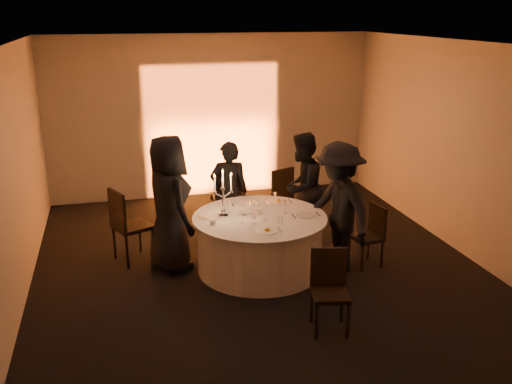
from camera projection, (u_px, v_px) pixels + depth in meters
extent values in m
plane|color=black|center=(260.00, 269.00, 7.83)|extent=(7.00, 7.00, 0.00)
plane|color=silver|center=(260.00, 44.00, 6.91)|extent=(7.00, 7.00, 0.00)
plane|color=#BBB6AE|center=(212.00, 116.00, 10.59)|extent=(7.00, 0.00, 7.00)
plane|color=#BBB6AE|center=(383.00, 284.00, 4.14)|extent=(7.00, 0.00, 7.00)
plane|color=#BBB6AE|center=(12.00, 180.00, 6.65)|extent=(0.00, 7.00, 7.00)
plane|color=#BBB6AE|center=(464.00, 150.00, 8.08)|extent=(0.00, 7.00, 7.00)
cube|color=black|center=(216.00, 195.00, 10.76)|extent=(0.25, 0.12, 0.10)
cylinder|color=black|center=(260.00, 268.00, 7.82)|extent=(0.60, 0.60, 0.03)
cylinder|color=black|center=(260.00, 244.00, 7.71)|extent=(0.20, 0.20, 0.75)
cylinder|color=white|center=(260.00, 244.00, 7.71)|extent=(1.68, 1.68, 0.75)
cylinder|color=white|center=(260.00, 217.00, 7.59)|extent=(1.80, 1.80, 0.02)
cube|color=black|center=(133.00, 226.00, 7.95)|extent=(0.62, 0.62, 0.05)
cube|color=black|center=(117.00, 210.00, 7.74)|extent=(0.23, 0.44, 0.53)
cylinder|color=black|center=(153.00, 245.00, 8.00)|extent=(0.04, 0.04, 0.50)
cylinder|color=black|center=(140.00, 236.00, 8.30)|extent=(0.04, 0.04, 0.50)
cylinder|color=black|center=(127.00, 252.00, 7.77)|extent=(0.04, 0.04, 0.50)
cylinder|color=black|center=(114.00, 243.00, 8.06)|extent=(0.04, 0.04, 0.50)
cube|color=black|center=(227.00, 199.00, 9.22)|extent=(0.46, 0.46, 0.05)
cube|color=black|center=(229.00, 187.00, 8.95)|extent=(0.44, 0.07, 0.50)
cylinder|color=black|center=(237.00, 209.00, 9.50)|extent=(0.04, 0.04, 0.46)
cylinder|color=black|center=(215.00, 210.00, 9.43)|extent=(0.04, 0.04, 0.46)
cylinder|color=black|center=(240.00, 216.00, 9.15)|extent=(0.04, 0.04, 0.46)
cylinder|color=black|center=(217.00, 218.00, 9.08)|extent=(0.04, 0.04, 0.46)
cube|color=black|center=(275.00, 197.00, 9.29)|extent=(0.58, 0.58, 0.05)
cube|color=black|center=(283.00, 184.00, 9.06)|extent=(0.42, 0.21, 0.50)
cylinder|color=black|center=(276.00, 206.00, 9.62)|extent=(0.04, 0.04, 0.47)
cylinder|color=black|center=(259.00, 211.00, 9.40)|extent=(0.04, 0.04, 0.47)
cylinder|color=black|center=(291.00, 212.00, 9.33)|extent=(0.04, 0.04, 0.47)
cylinder|color=black|center=(273.00, 217.00, 9.12)|extent=(0.04, 0.04, 0.47)
cube|color=black|center=(366.00, 238.00, 7.83)|extent=(0.43, 0.43, 0.05)
cube|color=black|center=(378.00, 220.00, 7.82)|extent=(0.10, 0.38, 0.43)
cylinder|color=black|center=(349.00, 249.00, 7.97)|extent=(0.04, 0.04, 0.40)
cylinder|color=black|center=(362.00, 258.00, 7.69)|extent=(0.04, 0.04, 0.40)
cylinder|color=black|center=(368.00, 246.00, 8.09)|extent=(0.04, 0.04, 0.40)
cylinder|color=black|center=(382.00, 254.00, 7.81)|extent=(0.04, 0.04, 0.40)
cube|color=black|center=(330.00, 294.00, 6.21)|extent=(0.47, 0.47, 0.05)
cube|color=black|center=(328.00, 267.00, 6.31)|extent=(0.40, 0.12, 0.46)
cylinder|color=black|center=(316.00, 321.00, 6.11)|extent=(0.04, 0.04, 0.43)
cylinder|color=black|center=(348.00, 320.00, 6.13)|extent=(0.04, 0.04, 0.43)
cylinder|color=black|center=(312.00, 305.00, 6.43)|extent=(0.04, 0.04, 0.43)
cylinder|color=black|center=(342.00, 305.00, 6.45)|extent=(0.04, 0.04, 0.43)
imported|color=black|center=(169.00, 203.00, 7.62)|extent=(0.84, 1.04, 1.85)
imported|color=black|center=(229.00, 192.00, 8.54)|extent=(0.63, 0.47, 1.57)
imported|color=black|center=(302.00, 187.00, 8.63)|extent=(1.02, 1.02, 1.67)
imported|color=black|center=(338.00, 208.00, 7.52)|extent=(0.96, 1.30, 1.79)
cylinder|color=white|center=(212.00, 216.00, 7.58)|extent=(0.27, 0.27, 0.01)
cube|color=#B8B8BD|center=(199.00, 217.00, 7.54)|extent=(0.01, 0.17, 0.01)
cube|color=#B8B8BD|center=(224.00, 215.00, 7.62)|extent=(0.02, 0.17, 0.01)
cylinder|color=white|center=(244.00, 203.00, 8.08)|extent=(0.28, 0.28, 0.01)
cube|color=#B8B8BD|center=(233.00, 204.00, 8.04)|extent=(0.02, 0.17, 0.01)
cube|color=#B8B8BD|center=(256.00, 203.00, 8.12)|extent=(0.01, 0.17, 0.01)
cylinder|color=white|center=(278.00, 202.00, 8.14)|extent=(0.29, 0.29, 0.01)
cube|color=#B8B8BD|center=(267.00, 203.00, 8.10)|extent=(0.02, 0.17, 0.01)
cube|color=#B8B8BD|center=(290.00, 201.00, 8.18)|extent=(0.01, 0.17, 0.01)
sphere|color=gold|center=(278.00, 199.00, 8.13)|extent=(0.07, 0.07, 0.07)
cylinder|color=white|center=(306.00, 215.00, 7.62)|extent=(0.26, 0.26, 0.01)
cube|color=#B8B8BD|center=(294.00, 216.00, 7.58)|extent=(0.02, 0.17, 0.01)
cube|color=#B8B8BD|center=(318.00, 214.00, 7.66)|extent=(0.01, 0.17, 0.01)
cylinder|color=white|center=(267.00, 231.00, 7.07)|extent=(0.26, 0.26, 0.01)
cube|color=#B8B8BD|center=(254.00, 232.00, 7.03)|extent=(0.02, 0.17, 0.01)
cube|color=#B8B8BD|center=(280.00, 230.00, 7.11)|extent=(0.02, 0.17, 0.01)
sphere|color=gold|center=(267.00, 228.00, 7.06)|extent=(0.07, 0.07, 0.07)
cylinder|color=white|center=(213.00, 224.00, 7.31)|extent=(0.11, 0.11, 0.01)
cylinder|color=white|center=(213.00, 222.00, 7.30)|extent=(0.07, 0.07, 0.06)
cylinder|color=white|center=(224.00, 216.00, 7.59)|extent=(0.13, 0.13, 0.02)
sphere|color=white|center=(223.00, 211.00, 7.57)|extent=(0.07, 0.07, 0.07)
cylinder|color=white|center=(223.00, 202.00, 7.53)|extent=(0.03, 0.03, 0.34)
cylinder|color=white|center=(223.00, 189.00, 7.48)|extent=(0.06, 0.06, 0.03)
cylinder|color=white|center=(223.00, 180.00, 7.44)|extent=(0.02, 0.02, 0.22)
cone|color=orange|center=(223.00, 170.00, 7.40)|extent=(0.02, 0.02, 0.04)
cylinder|color=white|center=(219.00, 195.00, 7.49)|extent=(0.12, 0.02, 0.08)
cylinder|color=white|center=(215.00, 193.00, 7.47)|extent=(0.05, 0.05, 0.03)
cylinder|color=white|center=(215.00, 184.00, 7.43)|extent=(0.02, 0.02, 0.22)
cone|color=orange|center=(214.00, 175.00, 7.39)|extent=(0.02, 0.02, 0.04)
cylinder|color=white|center=(227.00, 194.00, 7.52)|extent=(0.12, 0.02, 0.08)
cylinder|color=white|center=(231.00, 192.00, 7.52)|extent=(0.05, 0.05, 0.03)
cylinder|color=white|center=(231.00, 183.00, 7.48)|extent=(0.02, 0.02, 0.22)
cone|color=orange|center=(231.00, 174.00, 7.44)|extent=(0.02, 0.02, 0.04)
cylinder|color=white|center=(245.00, 215.00, 7.63)|extent=(0.06, 0.06, 0.01)
cylinder|color=white|center=(245.00, 211.00, 7.62)|extent=(0.01, 0.01, 0.10)
cone|color=white|center=(245.00, 205.00, 7.59)|extent=(0.07, 0.07, 0.09)
cylinder|color=white|center=(250.00, 214.00, 7.69)|extent=(0.06, 0.06, 0.01)
cylinder|color=white|center=(250.00, 210.00, 7.67)|extent=(0.01, 0.01, 0.10)
cone|color=white|center=(250.00, 204.00, 7.64)|extent=(0.07, 0.07, 0.09)
cylinder|color=white|center=(274.00, 205.00, 8.01)|extent=(0.06, 0.06, 0.01)
cylinder|color=white|center=(274.00, 202.00, 8.00)|extent=(0.01, 0.01, 0.10)
cone|color=white|center=(275.00, 196.00, 7.97)|extent=(0.07, 0.07, 0.09)
cylinder|color=white|center=(242.00, 223.00, 7.34)|extent=(0.06, 0.06, 0.01)
cylinder|color=white|center=(242.00, 220.00, 7.32)|extent=(0.01, 0.01, 0.10)
cone|color=white|center=(242.00, 213.00, 7.30)|extent=(0.07, 0.07, 0.09)
cylinder|color=white|center=(254.00, 224.00, 7.31)|extent=(0.06, 0.06, 0.01)
cylinder|color=white|center=(254.00, 220.00, 7.30)|extent=(0.01, 0.01, 0.10)
cone|color=white|center=(254.00, 214.00, 7.27)|extent=(0.07, 0.07, 0.09)
cylinder|color=white|center=(224.00, 210.00, 7.81)|extent=(0.06, 0.06, 0.01)
cylinder|color=white|center=(224.00, 207.00, 7.80)|extent=(0.01, 0.01, 0.10)
cone|color=white|center=(224.00, 201.00, 7.77)|extent=(0.07, 0.07, 0.09)
cylinder|color=white|center=(229.00, 213.00, 7.72)|extent=(0.06, 0.06, 0.01)
cylinder|color=white|center=(229.00, 209.00, 7.70)|extent=(0.01, 0.01, 0.10)
cone|color=white|center=(229.00, 203.00, 7.67)|extent=(0.07, 0.07, 0.09)
cylinder|color=white|center=(286.00, 213.00, 7.70)|extent=(0.06, 0.06, 0.01)
cylinder|color=white|center=(286.00, 210.00, 7.69)|extent=(0.01, 0.01, 0.10)
cone|color=white|center=(286.00, 203.00, 7.66)|extent=(0.07, 0.07, 0.09)
cylinder|color=white|center=(254.00, 215.00, 7.52)|extent=(0.07, 0.07, 0.09)
cylinder|color=white|center=(280.00, 220.00, 7.33)|extent=(0.07, 0.07, 0.09)
cylinder|color=white|center=(264.00, 219.00, 7.39)|extent=(0.07, 0.07, 0.09)
cylinder|color=white|center=(261.00, 211.00, 7.66)|extent=(0.07, 0.07, 0.09)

